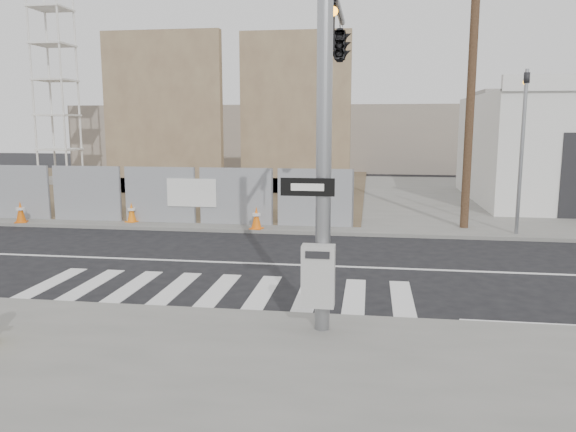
# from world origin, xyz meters

# --- Properties ---
(ground) EXTENTS (100.00, 100.00, 0.00)m
(ground) POSITION_xyz_m (0.00, 0.00, 0.00)
(ground) COLOR black
(ground) RESTS_ON ground
(sidewalk_far) EXTENTS (50.00, 20.00, 0.12)m
(sidewalk_far) POSITION_xyz_m (0.00, 14.00, 0.06)
(sidewalk_far) COLOR slate
(sidewalk_far) RESTS_ON ground
(signal_pole) EXTENTS (0.96, 5.87, 7.00)m
(signal_pole) POSITION_xyz_m (2.49, -2.05, 4.78)
(signal_pole) COLOR gray
(signal_pole) RESTS_ON sidewalk_near
(far_signal_pole) EXTENTS (0.16, 0.20, 5.60)m
(far_signal_pole) POSITION_xyz_m (8.00, 4.60, 3.48)
(far_signal_pole) COLOR gray
(far_signal_pole) RESTS_ON sidewalk_far
(chain_link_fence) EXTENTS (24.60, 0.04, 2.00)m
(chain_link_fence) POSITION_xyz_m (-10.00, 5.00, 1.12)
(chain_link_fence) COLOR gray
(chain_link_fence) RESTS_ON sidewalk_far
(concrete_wall_left) EXTENTS (6.00, 1.30, 8.00)m
(concrete_wall_left) POSITION_xyz_m (-7.00, 13.08, 3.38)
(concrete_wall_left) COLOR brown
(concrete_wall_left) RESTS_ON sidewalk_far
(concrete_wall_right) EXTENTS (5.50, 1.30, 8.00)m
(concrete_wall_right) POSITION_xyz_m (-0.50, 14.08, 3.38)
(concrete_wall_right) COLOR brown
(concrete_wall_right) RESTS_ON sidewalk_far
(crane_tower) EXTENTS (2.60, 2.60, 18.15)m
(crane_tower) POSITION_xyz_m (-15.00, 17.00, 9.02)
(crane_tower) COLOR slate
(crane_tower) RESTS_ON sidewalk_far
(utility_pole_right) EXTENTS (1.60, 0.28, 10.00)m
(utility_pole_right) POSITION_xyz_m (6.50, 5.50, 5.20)
(utility_pole_right) COLOR brown
(utility_pole_right) RESTS_ON sidewalk_far
(traffic_cone_b) EXTENTS (0.51, 0.51, 0.78)m
(traffic_cone_b) POSITION_xyz_m (-9.18, 4.22, 0.50)
(traffic_cone_b) COLOR #D95C0B
(traffic_cone_b) RESTS_ON sidewalk_far
(traffic_cone_c) EXTENTS (0.46, 0.46, 0.71)m
(traffic_cone_c) POSITION_xyz_m (-5.25, 4.89, 0.47)
(traffic_cone_c) COLOR orange
(traffic_cone_c) RESTS_ON sidewalk_far
(traffic_cone_d) EXTENTS (0.46, 0.46, 0.77)m
(traffic_cone_d) POSITION_xyz_m (-0.51, 4.22, 0.49)
(traffic_cone_d) COLOR orange
(traffic_cone_d) RESTS_ON sidewalk_far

